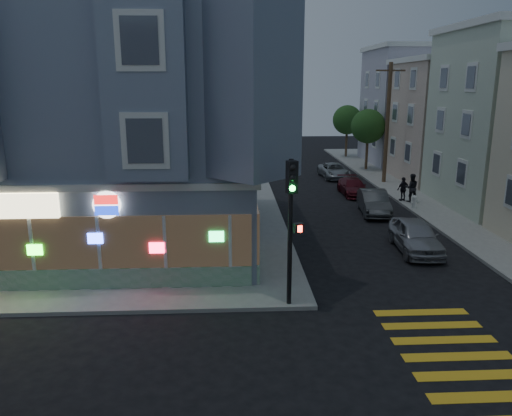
{
  "coord_description": "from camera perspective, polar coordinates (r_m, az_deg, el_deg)",
  "views": [
    {
      "loc": [
        0.05,
        -13.73,
        7.63
      ],
      "look_at": [
        1.02,
        5.08,
        2.91
      ],
      "focal_mm": 35.0,
      "sensor_mm": 36.0,
      "label": 1
    }
  ],
  "objects": [
    {
      "name": "fire_hydrant",
      "position": [
        32.07,
        17.66,
        0.71
      ],
      "size": [
        0.48,
        0.28,
        0.83
      ],
      "color": "white",
      "rests_on": "sidewalk_ne"
    },
    {
      "name": "parked_car_a",
      "position": [
        24.34,
        17.77,
        -3.05
      ],
      "size": [
        2.05,
        4.49,
        1.49
      ],
      "primitive_type": "imported",
      "rotation": [
        0.0,
        0.0,
        -0.07
      ],
      "color": "#97989E",
      "rests_on": "ground"
    },
    {
      "name": "utility_pole",
      "position": [
        39.68,
        14.79,
        9.52
      ],
      "size": [
        2.2,
        0.3,
        9.0
      ],
      "color": "#4C3826",
      "rests_on": "sidewalk_ne"
    },
    {
      "name": "street_tree_near",
      "position": [
        45.54,
        12.69,
        9.08
      ],
      "size": [
        3.0,
        3.0,
        5.3
      ],
      "color": "#4C3826",
      "rests_on": "sidewalk_ne"
    },
    {
      "name": "pedestrian_a",
      "position": [
        33.73,
        17.34,
        2.22
      ],
      "size": [
        0.96,
        0.79,
        1.84
      ],
      "primitive_type": "imported",
      "rotation": [
        0.0,
        0.0,
        3.04
      ],
      "color": "black",
      "rests_on": "sidewalk_ne"
    },
    {
      "name": "parked_car_b",
      "position": [
        30.66,
        13.32,
        0.63
      ],
      "size": [
        1.97,
        4.42,
        1.41
      ],
      "primitive_type": "imported",
      "rotation": [
        0.0,
        0.0,
        -0.11
      ],
      "color": "#3D4042",
      "rests_on": "ground"
    },
    {
      "name": "sidewalk_nw",
      "position": [
        39.87,
        -22.78,
        2.04
      ],
      "size": [
        33.0,
        42.0,
        0.15
      ],
      "primitive_type": "cube",
      "color": "gray",
      "rests_on": "ground"
    },
    {
      "name": "parked_car_c",
      "position": [
        35.58,
        11.02,
        2.39
      ],
      "size": [
        1.67,
        4.02,
        1.16
      ],
      "primitive_type": "imported",
      "rotation": [
        0.0,
        0.0,
        0.01
      ],
      "color": "#51121B",
      "rests_on": "ground"
    },
    {
      "name": "street_tree_far",
      "position": [
        53.27,
        10.39,
        9.87
      ],
      "size": [
        3.0,
        3.0,
        5.3
      ],
      "color": "#4C3826",
      "rests_on": "sidewalk_ne"
    },
    {
      "name": "row_house_c",
      "position": [
        43.44,
        23.96,
        8.95
      ],
      "size": [
        12.0,
        8.6,
        9.0
      ],
      "primitive_type": "cube",
      "color": "tan",
      "rests_on": "sidewalk_ne"
    },
    {
      "name": "pedestrian_b",
      "position": [
        33.93,
        16.48,
        2.1
      ],
      "size": [
        0.99,
        0.69,
        1.56
      ],
      "primitive_type": "imported",
      "rotation": [
        0.0,
        0.0,
        3.51
      ],
      "color": "black",
      "rests_on": "sidewalk_ne"
    },
    {
      "name": "row_house_d",
      "position": [
        51.59,
        19.56,
        10.81
      ],
      "size": [
        12.0,
        8.6,
        10.5
      ],
      "primitive_type": "cube",
      "color": "#A09AAA",
      "rests_on": "sidewalk_ne"
    },
    {
      "name": "corner_building",
      "position": [
        25.51,
        -16.9,
        9.4
      ],
      "size": [
        14.6,
        14.6,
        11.4
      ],
      "color": "slate",
      "rests_on": "sidewalk_nw"
    },
    {
      "name": "parked_car_d",
      "position": [
        41.81,
        8.91,
        4.23
      ],
      "size": [
        2.24,
        4.45,
        1.21
      ],
      "primitive_type": "imported",
      "rotation": [
        0.0,
        0.0,
        0.06
      ],
      "color": "#949A9D",
      "rests_on": "ground"
    },
    {
      "name": "traffic_signal",
      "position": [
        16.53,
        4.09,
        -0.11
      ],
      "size": [
        0.64,
        0.57,
        5.09
      ],
      "rotation": [
        0.0,
        0.0,
        0.33
      ],
      "color": "black",
      "rests_on": "sidewalk_nw"
    },
    {
      "name": "ground",
      "position": [
        15.71,
        -2.87,
        -15.0
      ],
      "size": [
        120.0,
        120.0,
        0.0
      ],
      "primitive_type": "plane",
      "color": "black",
      "rests_on": "ground"
    }
  ]
}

